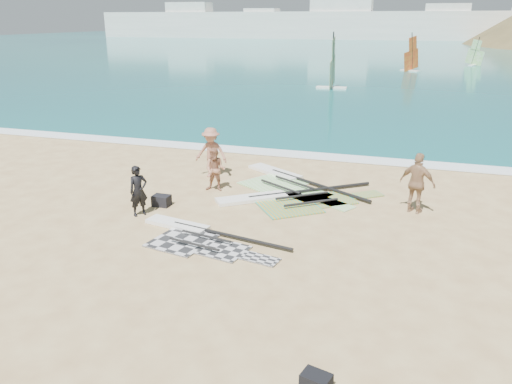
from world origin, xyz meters
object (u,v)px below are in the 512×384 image
(gear_bag_far, at_px, (316,382))
(rig_grey, at_px, (196,236))
(rig_orange, at_px, (289,199))
(person_wetsuit, at_px, (138,191))
(beachgoer_mid, at_px, (211,153))
(beachgoer_back, at_px, (417,183))
(gear_bag_near, at_px, (162,201))
(beachgoer_left, at_px, (215,170))
(rig_green, at_px, (287,182))

(gear_bag_far, bearing_deg, rig_grey, 131.53)
(rig_grey, relative_size, rig_orange, 0.87)
(rig_grey, bearing_deg, rig_orange, 75.33)
(person_wetsuit, relative_size, beachgoer_mid, 0.82)
(gear_bag_far, distance_m, beachgoer_back, 9.32)
(rig_orange, relative_size, beachgoer_mid, 2.81)
(gear_bag_near, bearing_deg, rig_grey, -43.47)
(gear_bag_far, height_order, beachgoer_back, beachgoer_back)
(beachgoer_left, bearing_deg, beachgoer_mid, 112.62)
(beachgoer_left, bearing_deg, rig_grey, -80.65)
(gear_bag_far, xyz_separation_m, beachgoer_left, (-5.57, 9.25, 0.66))
(gear_bag_far, bearing_deg, gear_bag_near, 133.05)
(rig_orange, distance_m, beachgoer_back, 4.32)
(rig_grey, height_order, beachgoer_left, beachgoer_left)
(rig_grey, height_order, gear_bag_near, gear_bag_near)
(person_wetsuit, bearing_deg, gear_bag_far, -94.04)
(person_wetsuit, xyz_separation_m, beachgoer_left, (1.43, 3.01, -0.02))
(rig_grey, xyz_separation_m, gear_bag_far, (4.55, -5.14, 0.10))
(gear_bag_far, bearing_deg, person_wetsuit, 138.31)
(rig_green, bearing_deg, beachgoer_back, 11.32)
(rig_orange, bearing_deg, rig_green, 68.53)
(gear_bag_far, bearing_deg, rig_green, 106.71)
(gear_bag_far, xyz_separation_m, beachgoer_mid, (-6.36, 10.78, 0.85))
(gear_bag_near, xyz_separation_m, person_wetsuit, (-0.26, -0.98, 0.64))
(beachgoer_left, bearing_deg, rig_orange, -9.83)
(person_wetsuit, distance_m, beachgoer_mid, 4.60)
(beachgoer_back, bearing_deg, person_wetsuit, 40.75)
(rig_grey, relative_size, gear_bag_near, 8.46)
(rig_green, xyz_separation_m, beachgoer_mid, (-3.09, -0.12, 0.95))
(rig_green, height_order, beachgoer_left, beachgoer_left)
(gear_bag_far, bearing_deg, beachgoer_mid, 120.54)
(rig_grey, xyz_separation_m, beachgoer_left, (-1.02, 4.10, 0.76))
(gear_bag_far, distance_m, beachgoer_left, 10.81)
(beachgoer_left, bearing_deg, gear_bag_far, -63.50)
(rig_green, xyz_separation_m, gear_bag_near, (-3.46, -3.69, 0.13))
(rig_orange, relative_size, gear_bag_far, 11.34)
(rig_green, height_order, person_wetsuit, person_wetsuit)
(gear_bag_far, xyz_separation_m, person_wetsuit, (-7.00, 6.23, 0.68))
(person_wetsuit, bearing_deg, beachgoer_back, -33.30)
(rig_green, height_order, gear_bag_far, gear_bag_far)
(person_wetsuit, relative_size, beachgoer_left, 1.02)
(beachgoer_back, bearing_deg, rig_orange, 24.08)
(rig_grey, relative_size, beachgoer_back, 2.43)
(rig_green, relative_size, beachgoer_mid, 2.70)
(beachgoer_back, bearing_deg, gear_bag_near, 35.07)
(rig_grey, bearing_deg, rig_green, 88.18)
(rig_grey, distance_m, person_wetsuit, 2.78)
(rig_grey, relative_size, person_wetsuit, 2.96)
(rig_green, height_order, beachgoer_back, beachgoer_back)
(rig_orange, bearing_deg, person_wetsuit, 175.56)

